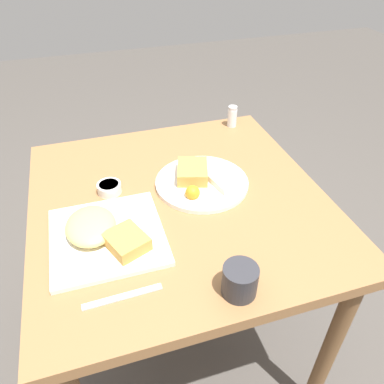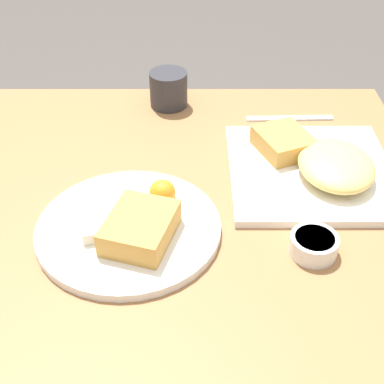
# 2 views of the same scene
# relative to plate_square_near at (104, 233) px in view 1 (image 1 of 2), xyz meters

# --- Properties ---
(ground_plane) EXTENTS (8.00, 8.00, 0.00)m
(ground_plane) POSITION_rel_plate_square_near_xyz_m (-0.11, 0.23, -0.79)
(ground_plane) COLOR #4C4742
(dining_table) EXTENTS (0.88, 0.86, 0.76)m
(dining_table) POSITION_rel_plate_square_near_xyz_m (-0.11, 0.23, -0.12)
(dining_table) COLOR olive
(dining_table) RESTS_ON ground_plane
(plate_square_near) EXTENTS (0.29, 0.29, 0.06)m
(plate_square_near) POSITION_rel_plate_square_near_xyz_m (0.00, 0.00, 0.00)
(plate_square_near) COLOR white
(plate_square_near) RESTS_ON dining_table
(plate_oval_far) EXTENTS (0.29, 0.29, 0.05)m
(plate_oval_far) POSITION_rel_plate_square_near_xyz_m (-0.15, 0.32, -0.01)
(plate_oval_far) COLOR white
(plate_oval_far) RESTS_ON dining_table
(sauce_ramekin) EXTENTS (0.07, 0.07, 0.03)m
(sauce_ramekin) POSITION_rel_plate_square_near_xyz_m (-0.20, 0.04, -0.00)
(sauce_ramekin) COLOR white
(sauce_ramekin) RESTS_ON dining_table
(salt_shaker) EXTENTS (0.04, 0.04, 0.08)m
(salt_shaker) POSITION_rel_plate_square_near_xyz_m (-0.49, 0.55, 0.01)
(salt_shaker) COLOR white
(salt_shaker) RESTS_ON dining_table
(butter_knife) EXTENTS (0.02, 0.18, 0.00)m
(butter_knife) POSITION_rel_plate_square_near_xyz_m (0.20, 0.02, -0.02)
(butter_knife) COLOR silver
(butter_knife) RESTS_ON dining_table
(coffee_mug) EXTENTS (0.08, 0.08, 0.08)m
(coffee_mug) POSITION_rel_plate_square_near_xyz_m (0.26, 0.27, 0.02)
(coffee_mug) COLOR #2D2D33
(coffee_mug) RESTS_ON dining_table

